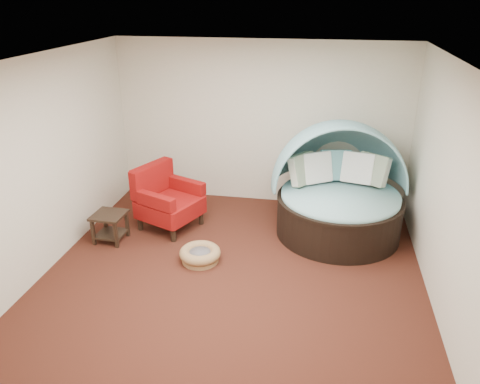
% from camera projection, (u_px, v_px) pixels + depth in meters
% --- Properties ---
extents(floor, '(5.00, 5.00, 0.00)m').
position_uv_depth(floor, '(233.00, 274.00, 6.29)').
color(floor, '#462014').
rests_on(floor, ground).
extents(wall_back, '(5.00, 0.00, 5.00)m').
position_uv_depth(wall_back, '(261.00, 124.00, 7.99)').
color(wall_back, beige).
rests_on(wall_back, floor).
extents(wall_front, '(5.00, 0.00, 5.00)m').
position_uv_depth(wall_front, '(167.00, 299.00, 3.48)').
color(wall_front, beige).
rests_on(wall_front, floor).
extents(wall_left, '(0.00, 5.00, 5.00)m').
position_uv_depth(wall_left, '(46.00, 164.00, 6.14)').
color(wall_left, beige).
rests_on(wall_left, floor).
extents(wall_right, '(0.00, 5.00, 5.00)m').
position_uv_depth(wall_right, '(448.00, 192.00, 5.32)').
color(wall_right, beige).
rests_on(wall_right, floor).
extents(ceiling, '(5.00, 5.00, 0.00)m').
position_uv_depth(ceiling, '(232.00, 60.00, 5.18)').
color(ceiling, white).
rests_on(ceiling, wall_back).
extents(canopy_daybed, '(2.25, 2.19, 1.74)m').
position_uv_depth(canopy_daybed, '(340.00, 183.00, 7.11)').
color(canopy_daybed, black).
rests_on(canopy_daybed, floor).
extents(pet_basket, '(0.73, 0.73, 0.20)m').
position_uv_depth(pet_basket, '(200.00, 254.00, 6.54)').
color(pet_basket, olive).
rests_on(pet_basket, floor).
extents(red_armchair, '(1.12, 1.12, 1.01)m').
position_uv_depth(red_armchair, '(167.00, 199.00, 7.39)').
color(red_armchair, black).
rests_on(red_armchair, floor).
extents(side_table, '(0.48, 0.48, 0.44)m').
position_uv_depth(side_table, '(110.00, 223.00, 7.02)').
color(side_table, black).
rests_on(side_table, floor).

